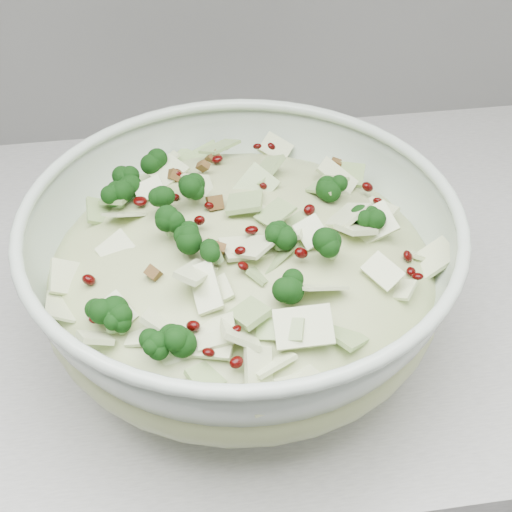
% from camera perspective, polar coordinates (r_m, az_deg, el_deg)
% --- Properties ---
extents(mixing_bowl, '(0.48, 0.48, 0.15)m').
position_cam_1_polar(mixing_bowl, '(0.63, -1.14, -1.47)').
color(mixing_bowl, silver).
rests_on(mixing_bowl, counter).
extents(salad, '(0.41, 0.41, 0.15)m').
position_cam_1_polar(salad, '(0.61, -1.17, 0.17)').
color(salad, '#B3B77D').
rests_on(salad, mixing_bowl).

